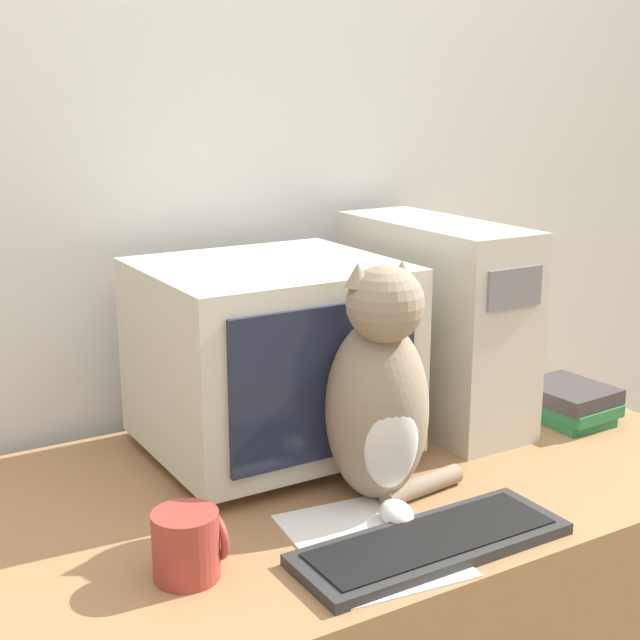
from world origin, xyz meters
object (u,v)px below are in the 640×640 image
Objects in this scene: computer_tower at (434,321)px; cat at (380,397)px; keyboard at (432,543)px; book_stack at (570,402)px; mug at (188,545)px; pen at (333,546)px; crt_monitor at (270,357)px.

computer_tower is 0.42m from cat.
cat is (0.03, 0.19, 0.17)m from keyboard.
keyboard is at bearing -127.66° from computer_tower.
book_stack is 1.80× the size of mug.
pen is at bearing -163.91° from book_stack.
pen is (-0.48, -0.38, -0.20)m from computer_tower.
cat reaches higher than pen.
cat is 4.06× the size of mug.
cat reaches higher than crt_monitor.
mug is (-0.70, -0.34, -0.16)m from computer_tower.
cat is 3.10× the size of pen.
keyboard is at bearing -85.98° from crt_monitor.
cat is at bearing 80.83° from keyboard.
cat is 0.26m from pen.
mug is at bearing -154.02° from computer_tower.
mug is at bearing -169.87° from book_stack.
crt_monitor is 1.02× the size of keyboard.
computer_tower is 2.56× the size of book_stack.
crt_monitor is 0.43m from pen.
pen is (-0.10, -0.38, -0.19)m from crt_monitor.
computer_tower is 4.61× the size of mug.
book_stack reaches higher than pen.
keyboard is 4.30× the size of mug.
cat is at bearing 10.49° from mug.
crt_monitor is at bearing -179.85° from computer_tower.
crt_monitor is 4.38× the size of mug.
keyboard is (0.03, -0.46, -0.18)m from crt_monitor.
crt_monitor reaches higher than mug.
cat is at bearing -77.02° from crt_monitor.
keyboard is 0.65m from book_stack.
book_stack is 1.38× the size of pen.
book_stack is (0.55, 0.10, -0.14)m from cat.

